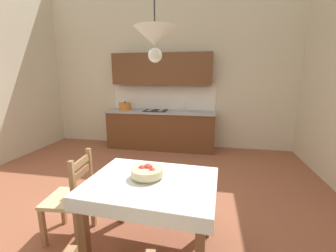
% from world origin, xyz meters
% --- Properties ---
extents(ground_plane, '(6.43, 6.12, 0.10)m').
position_xyz_m(ground_plane, '(0.00, 0.00, -0.05)').
color(ground_plane, '#99563D').
extents(wall_back, '(6.43, 0.12, 3.99)m').
position_xyz_m(wall_back, '(0.00, 2.82, 2.00)').
color(wall_back, beige).
rests_on(wall_back, ground_plane).
extents(kitchen_cabinetry, '(2.52, 0.63, 2.20)m').
position_xyz_m(kitchen_cabinetry, '(-0.11, 2.49, 0.86)').
color(kitchen_cabinetry, brown).
rests_on(kitchen_cabinetry, ground_plane).
extents(dining_table, '(1.22, 0.96, 0.75)m').
position_xyz_m(dining_table, '(0.53, -0.76, 0.61)').
color(dining_table, brown).
rests_on(dining_table, ground_plane).
extents(dining_chair_tv_side, '(0.46, 0.46, 0.93)m').
position_xyz_m(dining_chair_tv_side, '(-0.36, -0.70, 0.44)').
color(dining_chair_tv_side, '#D1BC89').
rests_on(dining_chair_tv_side, ground_plane).
extents(fruit_bowl, '(0.30, 0.30, 0.12)m').
position_xyz_m(fruit_bowl, '(0.48, -0.71, 0.81)').
color(fruit_bowl, beige).
rests_on(fruit_bowl, dining_table).
extents(pendant_lamp, '(0.32, 0.32, 0.80)m').
position_xyz_m(pendant_lamp, '(0.59, -0.82, 1.97)').
color(pendant_lamp, black).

